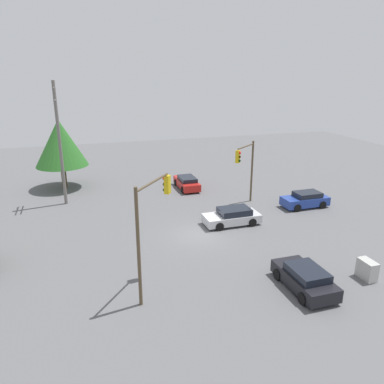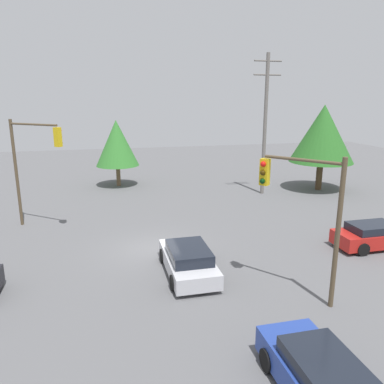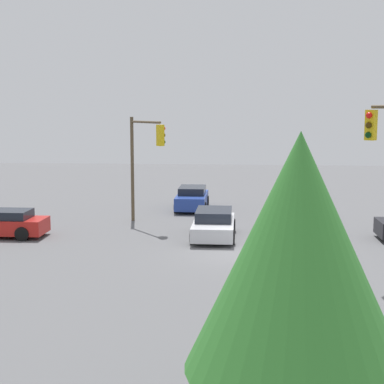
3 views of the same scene
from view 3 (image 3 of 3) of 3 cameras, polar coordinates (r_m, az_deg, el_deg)
ground_plane at (r=25.12m, az=4.49°, el=-5.95°), size 80.00×80.00×0.00m
sedan_blue at (r=35.74m, az=0.01°, el=-0.62°), size 1.89×4.10×1.37m
sedan_silver at (r=27.99m, az=2.13°, el=-3.13°), size 2.02×4.43×1.31m
sedan_red at (r=29.56m, az=-17.92°, el=-2.92°), size 4.24×1.86×1.30m
traffic_signal_main at (r=30.81m, az=-4.68°, el=3.91°), size 2.20×2.63×5.65m
tree_right at (r=9.69m, az=10.23°, el=-5.89°), size 3.69×3.69×5.73m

